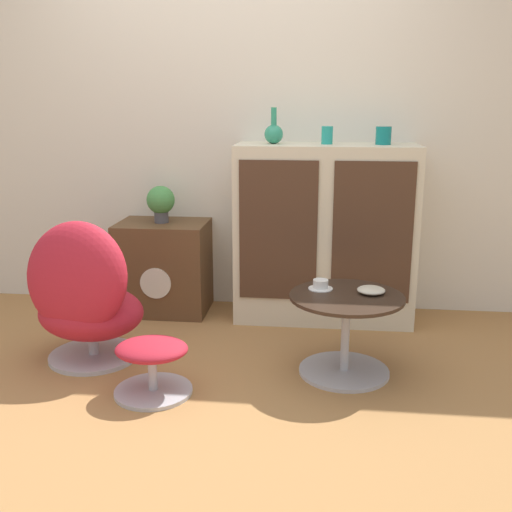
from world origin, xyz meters
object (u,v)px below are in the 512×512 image
Objects in this scene: vase_inner_left at (327,135)px; bowl at (371,290)px; potted_plant at (161,201)px; teacup at (321,285)px; coffee_table at (346,329)px; vase_leftmost at (274,133)px; sideboard at (325,233)px; vase_inner_right at (383,136)px; egg_chair at (84,297)px; ottoman at (152,359)px; tv_console at (164,267)px.

vase_inner_left reaches higher than bowl.
potted_plant is 1.89× the size of teacup.
potted_plant is at bearing 144.36° from coffee_table.
vase_leftmost is at bearing -180.00° from vase_inner_left.
sideboard is 10.34× the size of vase_inner_right.
vase_leftmost is at bearing -0.64° from potted_plant.
sideboard reaches higher than potted_plant.
teacup is at bearing 146.68° from coffee_table.
teacup reaches higher than bowl.
bowl is at bearing 19.91° from coffee_table.
coffee_table is at bearing -104.62° from vase_inner_right.
egg_chair is 2.02m from vase_inner_right.
ottoman is at bearing -160.45° from coffee_table.
vase_leftmost reaches higher than teacup.
sideboard is 10.35× the size of vase_inner_left.
vase_inner_right is (0.22, 0.85, 0.95)m from coffee_table.
coffee_table is 5.37× the size of vase_inner_left.
coffee_table is at bearing -33.32° from teacup.
tv_console is 0.45m from potted_plant.
coffee_table is at bearing -35.64° from potted_plant.
vase_leftmost is 2.03× the size of vase_inner_left.
egg_chair reaches higher than coffee_table.
ottoman is (-0.82, -1.18, -0.39)m from sideboard.
ottoman is 3.49× the size of vase_inner_left.
teacup is (-0.02, -0.76, -0.12)m from sideboard.
vase_inner_right is 0.85× the size of teacup.
potted_plant is at bearing 179.35° from sideboard.
coffee_table is 5.37× the size of vase_inner_right.
egg_chair is 0.60m from ottoman.
egg_chair is at bearing -146.01° from vase_inner_left.
tv_console is at bearing 144.27° from coffee_table.
vase_inner_right is at bearing -0.34° from potted_plant.
coffee_table is 0.26m from teacup.
vase_inner_right reaches higher than sideboard.
vase_inner_left is (1.28, 0.86, 0.82)m from egg_chair.
sideboard is at bearing -0.65° from potted_plant.
coffee_table is 2.42× the size of potted_plant.
vase_inner_left reaches higher than tv_console.
teacup is 0.90× the size of bowl.
vase_inner_left is at bearing 98.13° from coffee_table.
potted_plant is (-0.26, 1.20, 0.58)m from ottoman.
vase_leftmost is 0.68m from vase_inner_right.
vase_leftmost is at bearing 179.34° from sideboard.
vase_inner_left is 0.76× the size of bowl.
ottoman is at bearing -152.28° from teacup.
coffee_table is at bearing 0.46° from egg_chair.
ottoman is 1.64m from vase_leftmost.
teacup is (-0.14, 0.09, 0.21)m from coffee_table.
egg_chair is at bearing -179.54° from coffee_table.
vase_inner_left is (-0.12, 0.85, 0.95)m from coffee_table.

